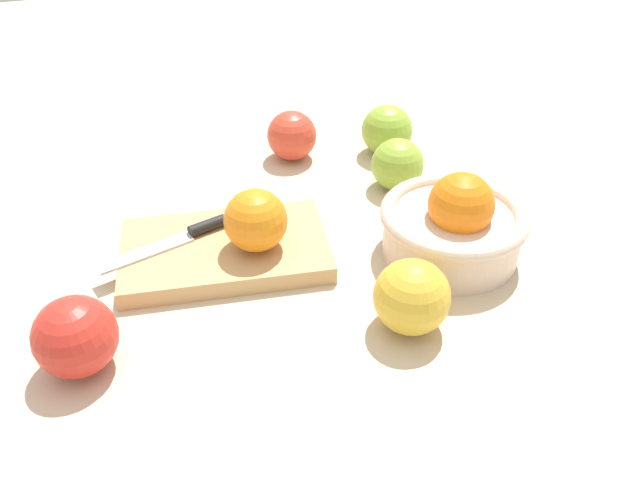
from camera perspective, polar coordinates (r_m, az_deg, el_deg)
name	(u,v)px	position (r m, az deg, el deg)	size (l,w,h in m)	color
ground_plane	(280,240)	(0.77, -3.61, 0.01)	(2.40, 2.40, 0.00)	beige
bowl	(454,225)	(0.74, 11.96, 1.36)	(0.17, 0.17, 0.11)	beige
cutting_board	(225,250)	(0.74, -8.56, -0.93)	(0.24, 0.14, 0.02)	tan
orange_on_board	(256,220)	(0.70, -5.83, 1.77)	(0.07, 0.07, 0.07)	orange
knife	(182,237)	(0.74, -12.38, 0.28)	(0.15, 0.06, 0.01)	silver
apple_front_left	(397,165)	(0.86, 7.00, 6.77)	(0.07, 0.07, 0.07)	#8EB738
apple_back_left	(412,297)	(0.63, 8.28, -5.09)	(0.08, 0.08, 0.08)	gold
apple_front_left_2	(292,136)	(0.93, -2.56, 9.39)	(0.07, 0.07, 0.07)	#D6422D
apple_front_left_3	(387,130)	(0.94, 6.06, 9.81)	(0.07, 0.07, 0.07)	#8EB738
apple_back_right	(75,337)	(0.63, -21.20, -8.13)	(0.08, 0.08, 0.08)	red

